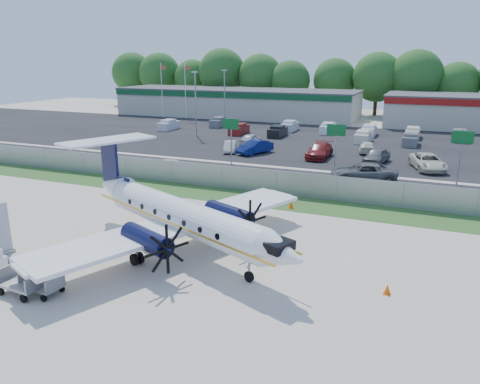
% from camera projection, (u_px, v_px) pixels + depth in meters
% --- Properties ---
extents(ground, '(170.00, 170.00, 0.00)m').
position_uv_depth(ground, '(200.00, 258.00, 26.59)').
color(ground, beige).
rests_on(ground, ground).
extents(grass_verge, '(170.00, 4.00, 0.02)m').
position_uv_depth(grass_verge, '(269.00, 200.00, 37.25)').
color(grass_verge, '#2D561E').
rests_on(grass_verge, ground).
extents(access_road, '(170.00, 8.00, 0.02)m').
position_uv_depth(access_road, '(293.00, 180.00, 43.47)').
color(access_road, black).
rests_on(access_road, ground).
extents(parking_lot, '(170.00, 32.00, 0.02)m').
position_uv_depth(parking_lot, '(337.00, 143.00, 62.12)').
color(parking_lot, black).
rests_on(parking_lot, ground).
extents(perimeter_fence, '(120.00, 0.06, 1.99)m').
position_uv_depth(perimeter_fence, '(277.00, 182.00, 38.75)').
color(perimeter_fence, gray).
rests_on(perimeter_fence, ground).
extents(building_west, '(46.40, 12.40, 5.24)m').
position_uv_depth(building_west, '(236.00, 103.00, 89.71)').
color(building_west, '#BBB9A8').
rests_on(building_west, ground).
extents(sign_left, '(1.80, 0.26, 5.00)m').
position_uv_depth(sign_left, '(231.00, 131.00, 48.87)').
color(sign_left, gray).
rests_on(sign_left, ground).
extents(sign_mid, '(1.80, 0.26, 5.00)m').
position_uv_depth(sign_mid, '(336.00, 137.00, 44.84)').
color(sign_mid, gray).
rests_on(sign_mid, ground).
extents(sign_right, '(1.80, 0.26, 5.00)m').
position_uv_depth(sign_right, '(462.00, 145.00, 40.82)').
color(sign_right, gray).
rests_on(sign_right, ground).
extents(flagpole_west, '(1.06, 0.12, 10.00)m').
position_uv_depth(flagpole_west, '(162.00, 87.00, 87.04)').
color(flagpole_west, white).
rests_on(flagpole_west, ground).
extents(flagpole_east, '(1.06, 0.12, 10.00)m').
position_uv_depth(flagpole_east, '(186.00, 88.00, 85.21)').
color(flagpole_east, white).
rests_on(flagpole_east, ground).
extents(light_pole_nw, '(0.90, 0.35, 9.09)m').
position_uv_depth(light_pole_nw, '(196.00, 100.00, 66.22)').
color(light_pole_nw, gray).
rests_on(light_pole_nw, ground).
extents(light_pole_sw, '(0.90, 0.35, 9.09)m').
position_uv_depth(light_pole_sw, '(225.00, 95.00, 75.11)').
color(light_pole_sw, gray).
rests_on(light_pole_sw, ground).
extents(tree_line, '(112.00, 6.00, 14.00)m').
position_uv_depth(tree_line, '(371.00, 115.00, 92.33)').
color(tree_line, '#205218').
rests_on(tree_line, ground).
extents(aircraft, '(18.18, 17.65, 5.64)m').
position_uv_depth(aircraft, '(180.00, 215.00, 27.07)').
color(aircraft, white).
rests_on(aircraft, ground).
extents(baggage_cart_near, '(2.04, 1.33, 1.02)m').
position_uv_depth(baggage_cart_near, '(42.00, 285.00, 22.44)').
color(baggage_cart_near, gray).
rests_on(baggage_cart_near, ground).
extents(baggage_cart_far, '(2.33, 1.51, 1.18)m').
position_uv_depth(baggage_cart_far, '(22.00, 283.00, 22.45)').
color(baggage_cart_far, gray).
rests_on(baggage_cart_far, ground).
extents(cone_nose, '(0.36, 0.36, 0.51)m').
position_uv_depth(cone_nose, '(387.00, 289.00, 22.46)').
color(cone_nose, '#E45507').
rests_on(cone_nose, ground).
extents(cone_starboard_wing, '(0.42, 0.42, 0.59)m').
position_uv_depth(cone_starboard_wing, '(291.00, 205.00, 35.29)').
color(cone_starboard_wing, '#E45507').
rests_on(cone_starboard_wing, ground).
extents(road_car_west, '(4.08, 2.39, 1.31)m').
position_uv_depth(road_car_west, '(173.00, 171.00, 46.80)').
color(road_car_west, beige).
rests_on(road_car_west, ground).
extents(road_car_mid, '(6.47, 4.23, 1.65)m').
position_uv_depth(road_car_mid, '(363.00, 181.00, 43.10)').
color(road_car_mid, '#595B5E').
rests_on(road_car_mid, ground).
extents(parked_car_a, '(2.53, 4.11, 1.28)m').
position_uv_depth(parked_car_a, '(230.00, 152.00, 56.44)').
color(parked_car_a, beige).
rests_on(parked_car_a, ground).
extents(parked_car_b, '(3.44, 5.11, 1.59)m').
position_uv_depth(parked_car_b, '(255.00, 154.00, 55.39)').
color(parked_car_b, navy).
rests_on(parked_car_b, ground).
extents(parked_car_c, '(2.30, 5.65, 1.64)m').
position_uv_depth(parked_car_c, '(319.00, 158.00, 53.06)').
color(parked_car_c, maroon).
rests_on(parked_car_c, ground).
extents(parked_car_d, '(2.84, 5.01, 1.61)m').
position_uv_depth(parked_car_d, '(376.00, 163.00, 50.37)').
color(parked_car_d, '#595B5E').
rests_on(parked_car_d, ground).
extents(parked_car_e, '(4.25, 6.28, 1.60)m').
position_uv_depth(parked_car_e, '(427.00, 170.00, 47.51)').
color(parked_car_e, beige).
rests_on(parked_car_e, ground).
extents(parked_car_f, '(1.83, 4.44, 1.50)m').
position_uv_depth(parked_car_f, '(251.00, 145.00, 60.84)').
color(parked_car_f, silver).
rests_on(parked_car_f, ground).
extents(parked_car_g, '(2.29, 4.75, 1.33)m').
position_uv_depth(parked_car_g, '(367.00, 153.00, 55.95)').
color(parked_car_g, beige).
rests_on(parked_car_g, ground).
extents(far_parking_rows, '(56.00, 10.00, 1.60)m').
position_uv_depth(far_parking_rows, '(344.00, 137.00, 66.57)').
color(far_parking_rows, gray).
rests_on(far_parking_rows, ground).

